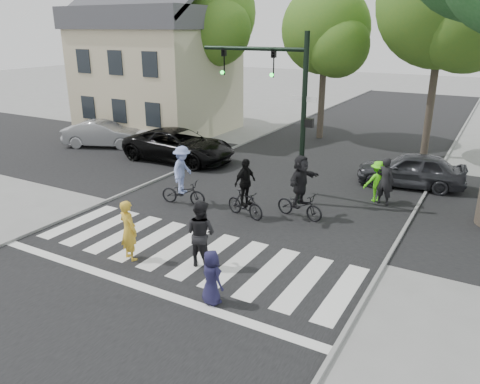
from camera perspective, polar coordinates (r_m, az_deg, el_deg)
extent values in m
plane|color=gray|center=(12.94, -8.63, -8.95)|extent=(120.00, 120.00, 0.00)
cube|color=black|center=(16.75, 1.90, -1.92)|extent=(10.00, 70.00, 0.01)
cube|color=black|center=(19.30, 6.06, 0.92)|extent=(70.00, 10.00, 0.01)
cube|color=gray|center=(19.46, -11.37, 0.92)|extent=(0.10, 70.00, 0.10)
cube|color=gray|center=(15.25, 19.00, -5.08)|extent=(0.10, 70.00, 0.10)
cube|color=silver|center=(16.47, -18.94, -3.39)|extent=(0.55, 3.00, 0.01)
cube|color=silver|center=(15.77, -16.49, -4.14)|extent=(0.55, 3.00, 0.01)
cube|color=silver|center=(15.11, -13.82, -4.95)|extent=(0.55, 3.00, 0.01)
cube|color=silver|center=(14.49, -10.91, -5.82)|extent=(0.55, 3.00, 0.01)
cube|color=silver|center=(13.91, -7.73, -6.74)|extent=(0.55, 3.00, 0.01)
cube|color=silver|center=(13.38, -4.28, -7.72)|extent=(0.55, 3.00, 0.01)
cube|color=silver|center=(12.90, -0.54, -8.75)|extent=(0.55, 3.00, 0.01)
cube|color=silver|center=(12.49, 3.49, -9.80)|extent=(0.55, 3.00, 0.01)
cube|color=silver|center=(12.15, 7.80, -10.87)|extent=(0.55, 3.00, 0.01)
cube|color=silver|center=(11.88, 12.36, -11.93)|extent=(0.55, 3.00, 0.01)
cube|color=silver|center=(12.15, -12.17, -11.16)|extent=(10.00, 0.30, 0.01)
cylinder|color=black|center=(16.48, 7.72, 8.42)|extent=(0.18, 0.18, 6.00)
cylinder|color=black|center=(17.05, 1.59, 17.08)|extent=(4.00, 0.14, 0.14)
imported|color=black|center=(16.71, 4.09, 15.44)|extent=(0.16, 0.20, 1.00)
sphere|color=#19E533|center=(16.64, 3.87, 14.05)|extent=(0.14, 0.14, 0.14)
imported|color=black|center=(17.67, -1.99, 15.69)|extent=(0.16, 0.20, 1.00)
sphere|color=#19E533|center=(17.60, -2.18, 14.37)|extent=(0.14, 0.14, 0.14)
cube|color=black|center=(16.40, 8.44, 8.33)|extent=(0.28, 0.18, 0.30)
cube|color=#FF660C|center=(16.37, 8.80, 8.29)|extent=(0.02, 0.14, 0.20)
cube|color=white|center=(16.35, 7.85, 11.17)|extent=(0.90, 0.04, 0.18)
cylinder|color=brown|center=(32.96, -10.93, 13.66)|extent=(0.36, 0.36, 5.95)
sphere|color=#437624|center=(32.82, -11.33, 19.57)|extent=(5.20, 5.20, 5.20)
sphere|color=#437624|center=(31.55, -10.67, 18.08)|extent=(3.64, 3.64, 3.64)
cylinder|color=brown|center=(29.55, -3.95, 13.80)|extent=(0.36, 0.36, 6.44)
sphere|color=#437624|center=(29.42, -4.12, 20.95)|extent=(5.80, 5.80, 5.80)
sphere|color=#437624|center=(28.05, -3.02, 19.17)|extent=(4.06, 4.06, 4.06)
cylinder|color=brown|center=(27.43, 9.99, 12.25)|extent=(0.36, 0.36, 5.60)
sphere|color=#437624|center=(27.24, 10.40, 18.93)|extent=(4.80, 4.80, 4.80)
sphere|color=#437624|center=(26.26, 11.80, 17.09)|extent=(3.36, 3.36, 3.36)
cylinder|color=brown|center=(24.69, 22.42, 11.64)|extent=(0.36, 0.36, 6.72)
sphere|color=#437624|center=(24.56, 23.64, 20.51)|extent=(6.00, 6.00, 6.00)
sphere|color=#437624|center=(23.51, 26.05, 17.94)|extent=(4.20, 4.20, 4.20)
cube|color=beige|center=(29.69, -9.94, 13.17)|extent=(8.00, 7.00, 6.00)
cube|color=#47474C|center=(29.53, -10.37, 20.12)|extent=(8.40, 7.40, 1.20)
cube|color=#47474C|center=(31.01, -8.15, 22.03)|extent=(8.40, 3.69, 2.44)
cube|color=black|center=(28.96, -18.00, 9.77)|extent=(1.00, 0.06, 1.30)
cube|color=black|center=(28.68, -18.55, 14.88)|extent=(1.00, 0.06, 1.30)
cube|color=black|center=(27.25, -14.50, 9.54)|extent=(1.00, 0.06, 1.30)
cube|color=black|center=(26.96, -14.98, 14.98)|extent=(1.00, 0.06, 1.30)
cube|color=black|center=(25.66, -10.56, 9.24)|extent=(1.00, 0.06, 1.30)
cube|color=black|center=(25.35, -10.94, 15.03)|extent=(1.00, 0.06, 1.30)
cube|color=gray|center=(26.29, -12.30, 6.47)|extent=(2.00, 1.20, 0.80)
imported|color=gold|center=(13.17, -13.44, -4.57)|extent=(0.72, 0.56, 1.73)
imported|color=#1C1B3C|center=(10.95, -3.49, -10.35)|extent=(0.76, 0.63, 1.33)
imported|color=black|center=(12.52, -4.82, -5.04)|extent=(0.94, 0.76, 1.86)
imported|color=black|center=(17.05, -6.92, -0.06)|extent=(1.79, 0.87, 0.90)
imported|color=#8595D4|center=(16.79, -7.04, 2.70)|extent=(0.81, 1.20, 1.72)
imported|color=black|center=(15.79, 0.62, -1.46)|extent=(1.63, 0.80, 0.94)
imported|color=black|center=(15.53, 0.63, 1.18)|extent=(0.61, 1.02, 1.62)
imported|color=black|center=(15.85, 7.29, -1.60)|extent=(1.79, 0.85, 0.91)
imported|color=black|center=(15.57, 7.42, 1.38)|extent=(0.75, 1.67, 1.73)
imported|color=black|center=(22.69, -7.41, 5.66)|extent=(5.51, 2.59, 1.52)
imported|color=#9D9EA1|center=(26.35, -16.34, 6.81)|extent=(4.42, 3.01, 1.38)
imported|color=#313136|center=(19.99, 20.10, 2.58)|extent=(4.36, 2.28, 1.41)
imported|color=#58F616|center=(17.85, 16.40, 1.24)|extent=(1.14, 1.02, 1.54)
imported|color=black|center=(17.57, 17.25, 1.28)|extent=(0.70, 0.52, 1.77)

